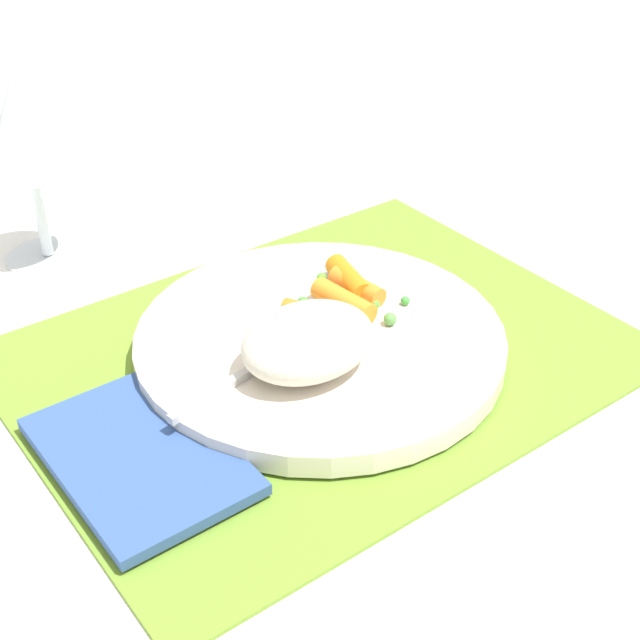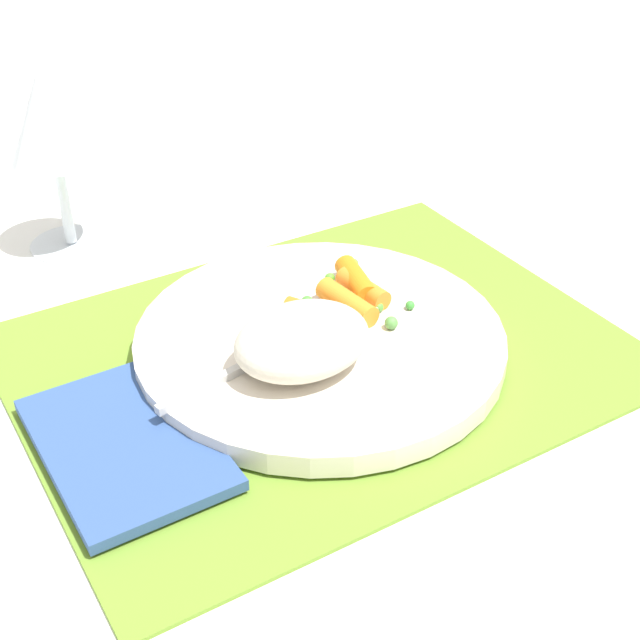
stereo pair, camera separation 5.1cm
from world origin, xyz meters
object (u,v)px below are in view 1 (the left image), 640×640
(plate, at_px, (320,341))
(fork, at_px, (296,343))
(napkin, at_px, (139,455))
(carrot_portion, at_px, (343,292))
(wine_glass, at_px, (24,129))
(rice_mound, at_px, (308,341))

(plate, relative_size, fork, 1.44)
(fork, height_order, napkin, fork)
(plate, height_order, carrot_portion, carrot_portion)
(wine_glass, xyz_separation_m, napkin, (-0.06, -0.29, -0.11))
(rice_mound, bearing_deg, carrot_portion, 36.36)
(rice_mound, relative_size, napkin, 0.65)
(plate, relative_size, rice_mound, 2.80)
(napkin, bearing_deg, fork, 9.43)
(carrot_portion, bearing_deg, wine_glass, 120.36)
(wine_glass, height_order, napkin, wine_glass)
(napkin, bearing_deg, plate, 9.68)
(plate, height_order, rice_mound, rice_mound)
(carrot_portion, bearing_deg, fork, -156.89)
(rice_mound, xyz_separation_m, napkin, (-0.13, 0.00, -0.03))
(carrot_portion, bearing_deg, plate, -149.91)
(rice_mound, bearing_deg, wine_glass, 103.62)
(fork, xyz_separation_m, wine_glass, (-0.08, 0.27, 0.09))
(wine_glass, bearing_deg, rice_mound, -76.38)
(plate, bearing_deg, carrot_portion, 30.09)
(wine_glass, relative_size, napkin, 1.12)
(plate, xyz_separation_m, rice_mound, (-0.03, -0.03, 0.03))
(fork, bearing_deg, napkin, -170.57)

